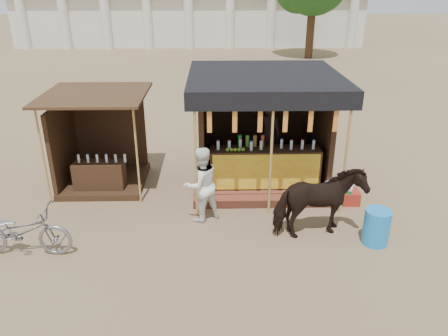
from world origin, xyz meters
TOP-DOWN VIEW (x-y plane):
  - ground at (0.00, 0.00)m, footprint 120.00×120.00m
  - main_stall at (1.01, 3.36)m, footprint 3.60×3.61m
  - secondary_stall at (-3.17, 3.24)m, footprint 2.40×2.40m
  - cow at (1.86, 0.61)m, footprint 1.91×1.21m
  - motorbike at (-3.84, 0.10)m, footprint 1.90×0.71m
  - bystander at (-0.49, 1.35)m, footprint 1.02×0.95m
  - blue_barrel at (2.97, 0.32)m, footprint 0.66×0.66m
  - red_crate at (2.96, 2.00)m, footprint 0.42×0.44m
  - cooler at (2.70, 2.11)m, footprint 0.76×0.64m

SIDE VIEW (x-z plane):
  - ground at x=0.00m, z-range 0.00..0.00m
  - red_crate at x=2.96m, z-range 0.00..0.31m
  - cooler at x=2.70m, z-range 0.00..0.46m
  - blue_barrel at x=2.97m, z-range 0.00..0.73m
  - motorbike at x=-3.84m, z-range 0.00..0.99m
  - cow at x=1.86m, z-range 0.00..1.49m
  - bystander at x=-0.49m, z-range 0.00..1.66m
  - secondary_stall at x=-3.17m, z-range -0.34..2.04m
  - main_stall at x=1.01m, z-range -0.36..2.42m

